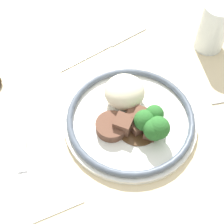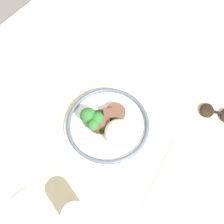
{
  "view_description": "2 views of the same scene",
  "coord_description": "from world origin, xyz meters",
  "views": [
    {
      "loc": [
        -0.19,
        -0.31,
        0.55
      ],
      "look_at": [
        -0.05,
        -0.01,
        0.07
      ],
      "focal_mm": 50.0,
      "sensor_mm": 36.0,
      "label": 1
    },
    {
      "loc": [
        0.26,
        0.21,
        0.88
      ],
      "look_at": [
        -0.05,
        -0.04,
        0.09
      ],
      "focal_mm": 50.0,
      "sensor_mm": 36.0,
      "label": 2
    }
  ],
  "objects": [
    {
      "name": "ground_plane",
      "position": [
        0.0,
        0.0,
        0.0
      ],
      "size": [
        8.0,
        8.0,
        0.0
      ],
      "primitive_type": "plane",
      "color": "#5B5651"
    },
    {
      "name": "sunglasses",
      "position": [
        -0.26,
        0.19,
        0.05
      ],
      "size": [
        0.08,
        0.11,
        0.01
      ],
      "rotation": [
        0.0,
        0.0,
        0.38
      ],
      "color": "black",
      "rests_on": "dining_table"
    },
    {
      "name": "juice_glass",
      "position": [
        0.23,
        0.07,
        0.09
      ],
      "size": [
        0.06,
        0.06,
        0.11
      ],
      "color": "#F4AD19",
      "rests_on": "dining_table"
    },
    {
      "name": "spoon",
      "position": [
        0.25,
        -0.09,
        0.05
      ],
      "size": [
        0.16,
        0.05,
        0.01
      ],
      "rotation": [
        0.0,
        0.0,
        -0.22
      ],
      "color": "#B7B7BC",
      "rests_on": "dining_table"
    },
    {
      "name": "plate",
      "position": [
        -0.02,
        -0.04,
        0.07
      ],
      "size": [
        0.25,
        0.25,
        0.07
      ],
      "color": "white",
      "rests_on": "dining_table"
    },
    {
      "name": "knife",
      "position": [
        0.02,
        0.17,
        0.05
      ],
      "size": [
        0.23,
        0.06,
        0.0
      ],
      "rotation": [
        0.0,
        0.0,
        0.2
      ],
      "color": "#B7B7BC",
      "rests_on": "dining_table"
    },
    {
      "name": "napkin",
      "position": [
        -0.24,
        -0.08,
        0.05
      ],
      "size": [
        0.15,
        0.13,
        0.0
      ],
      "color": "white",
      "rests_on": "dining_table"
    },
    {
      "name": "fork",
      "position": [
        -0.24,
        -0.06,
        0.05
      ],
      "size": [
        0.05,
        0.17,
        0.0
      ],
      "rotation": [
        0.0,
        0.0,
        1.34
      ],
      "color": "#B7B7BC",
      "rests_on": "napkin"
    },
    {
      "name": "dining_table",
      "position": [
        0.0,
        0.0,
        0.02
      ],
      "size": [
        1.39,
        1.15,
        0.05
      ],
      "color": "beige",
      "rests_on": "ground"
    }
  ]
}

